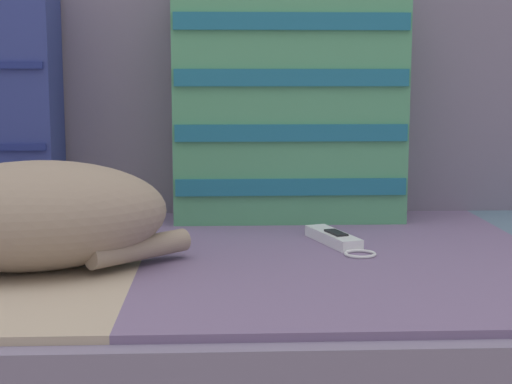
# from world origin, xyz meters

# --- Properties ---
(couch) EXTENTS (1.96, 0.92, 0.36)m
(couch) POSITION_xyz_m (-0.00, 0.09, 0.18)
(couch) COLOR brown
(couch) RESTS_ON ground_plane
(sofa_backrest) EXTENTS (1.92, 0.14, 0.47)m
(sofa_backrest) POSITION_xyz_m (0.00, 0.48, 0.60)
(sofa_backrest) COLOR slate
(sofa_backrest) RESTS_ON couch
(throw_pillow_striped) EXTENTS (0.43, 0.14, 0.43)m
(throw_pillow_striped) POSITION_xyz_m (0.14, 0.33, 0.58)
(throw_pillow_striped) COLOR #4C9366
(throw_pillow_striped) RESTS_ON couch
(sleeping_cat) EXTENTS (0.42, 0.30, 0.15)m
(sleeping_cat) POSITION_xyz_m (-0.27, -0.05, 0.44)
(sleeping_cat) COLOR gray
(sleeping_cat) RESTS_ON couch
(game_remote_far) EXTENTS (0.10, 0.20, 0.02)m
(game_remote_far) POSITION_xyz_m (0.20, 0.11, 0.37)
(game_remote_far) COLOR white
(game_remote_far) RESTS_ON couch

